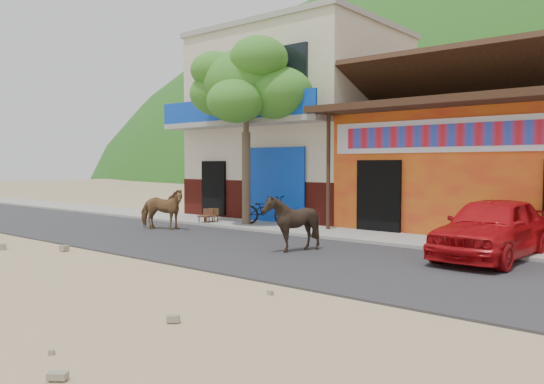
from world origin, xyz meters
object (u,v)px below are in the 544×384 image
Objects in this scene: cow_tan at (162,209)px; cow_dark at (292,223)px; scooter at (266,210)px; cafe_chair_left at (212,209)px; tree at (246,132)px; cafe_chair_right at (206,210)px; red_car at (492,228)px.

cow_dark reaches higher than cow_tan.
scooter is 2.13× the size of cafe_chair_left.
cafe_chair_left is at bearing -170.84° from tree.
tree is 7.04× the size of cafe_chair_right.
cafe_chair_right is at bearing -160.35° from tree.
scooter is at bearing 26.91° from tree.
tree is 8.50m from red_car.
cafe_chair_left is at bearing 78.26° from cafe_chair_right.
cow_dark is at bearing -124.66° from cow_tan.
tree is at bearing 7.92° from cafe_chair_right.
scooter is 2.16m from cafe_chair_right.
cafe_chair_left is at bearing 90.03° from scooter.
cow_tan is 0.39× the size of red_car.
scooter is at bearing -160.96° from cow_dark.
cow_tan is 0.85× the size of scooter.
cafe_chair_right is at bearing -114.53° from cafe_chair_left.
cow_dark is 4.40m from red_car.
cow_tan is 1.79× the size of cafe_chair_right.
red_car is (3.91, 2.00, 0.00)m from cow_dark.
cow_dark is (4.17, -3.00, -2.41)m from tree.
cow_dark is at bearing -35.92° from cafe_chair_right.
tree is at bearing 102.09° from scooter.
cafe_chair_left is (-9.49, 0.77, -0.17)m from red_car.
tree is at bearing -15.37° from cafe_chair_left.
cow_dark is 0.34× the size of red_car.
cafe_chair_right is (0.00, -0.27, 0.01)m from cafe_chair_left.
cow_dark reaches higher than cafe_chair_right.
cafe_chair_right is at bearing 179.43° from red_car.
cow_tan is 1.14× the size of cow_dark.
tree reaches higher than cafe_chair_left.
cow_dark is at bearing -35.74° from tree.
cafe_chair_right is (-5.57, 2.50, -0.16)m from cow_dark.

